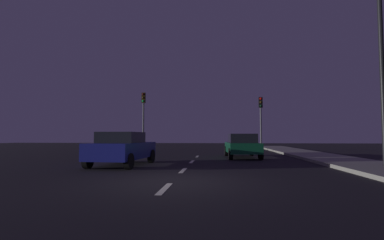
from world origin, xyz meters
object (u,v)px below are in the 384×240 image
at_px(car_stopped_ahead, 242,145).
at_px(street_lamp_right, 375,54).
at_px(traffic_signal_left, 143,110).
at_px(traffic_signal_right, 261,113).
at_px(car_adjacent_lane, 123,148).

height_order(car_stopped_ahead, street_lamp_right, street_lamp_right).
xyz_separation_m(traffic_signal_left, car_stopped_ahead, (7.99, -6.87, -2.85)).
distance_m(traffic_signal_right, street_lamp_right, 13.13).
xyz_separation_m(traffic_signal_left, street_lamp_right, (12.73, -12.81, 0.96)).
relative_size(traffic_signal_left, car_stopped_ahead, 1.17).
bearing_deg(street_lamp_right, traffic_signal_left, 134.83).
bearing_deg(car_stopped_ahead, car_adjacent_lane, -137.90).
height_order(car_adjacent_lane, street_lamp_right, street_lamp_right).
relative_size(car_stopped_ahead, street_lamp_right, 0.57).
height_order(traffic_signal_left, car_adjacent_lane, traffic_signal_left).
relative_size(traffic_signal_right, street_lamp_right, 0.61).
bearing_deg(car_stopped_ahead, traffic_signal_right, 72.39).
height_order(traffic_signal_right, car_stopped_ahead, traffic_signal_right).
height_order(traffic_signal_right, car_adjacent_lane, traffic_signal_right).
distance_m(traffic_signal_left, car_stopped_ahead, 10.92).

